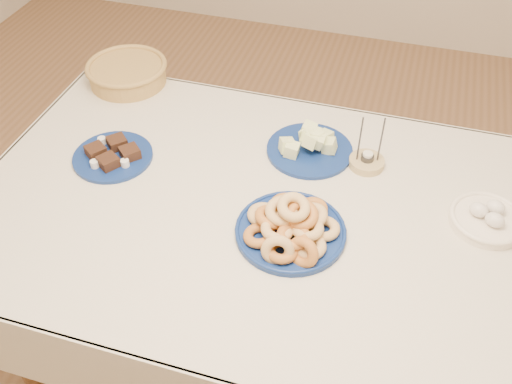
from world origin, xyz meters
TOP-DOWN VIEW (x-y plane):
  - ground at (0.00, 0.00)m, footprint 5.00×5.00m
  - dining_table at (0.00, 0.00)m, footprint 1.71×1.11m
  - donut_platter at (0.11, -0.09)m, footprint 0.32×0.32m
  - melon_plate at (0.08, 0.28)m, footprint 0.36×0.36m
  - brownie_plate at (-0.51, 0.07)m, footprint 0.33×0.33m
  - wicker_basket at (-0.66, 0.48)m, footprint 0.33×0.33m
  - candle_holder at (0.26, 0.26)m, footprint 0.13×0.13m
  - egg_bowl at (0.62, 0.11)m, footprint 0.27×0.27m

SIDE VIEW (x-z plane):
  - ground at x=0.00m, z-range 0.00..0.00m
  - dining_table at x=0.00m, z-range 0.27..1.02m
  - brownie_plate at x=-0.51m, z-range 0.74..0.79m
  - candle_holder at x=0.26m, z-range 0.68..0.86m
  - egg_bowl at x=0.62m, z-range 0.74..0.81m
  - melon_plate at x=0.08m, z-range 0.73..0.83m
  - donut_platter at x=0.11m, z-range 0.72..0.86m
  - wicker_basket at x=-0.66m, z-range 0.75..0.83m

